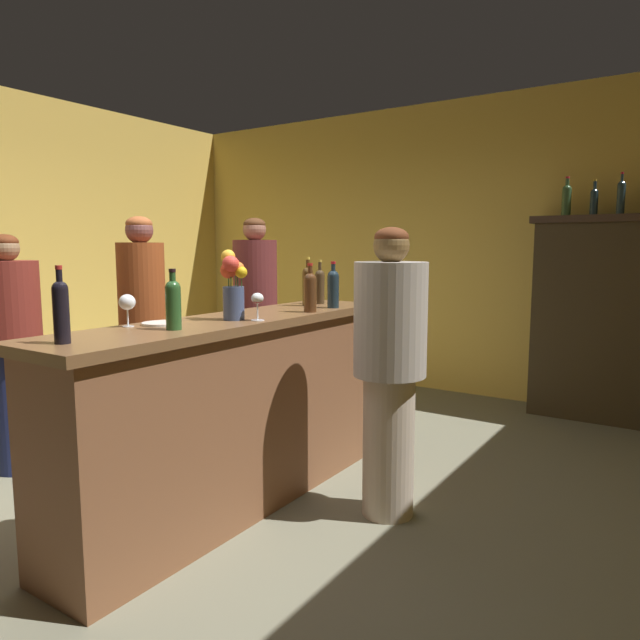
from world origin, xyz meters
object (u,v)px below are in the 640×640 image
(display_bottle_midleft, at_px, (594,200))
(patron_redhead, at_px, (143,328))
(bartender, at_px, (390,363))
(wine_bottle_syrah, at_px, (333,287))
(wine_bottle_merlot, at_px, (310,290))
(wine_bottle_rose, at_px, (320,285))
(wine_bottle_malbec, at_px, (308,284))
(wine_glass_mid, at_px, (257,300))
(patron_in_grey, at_px, (11,345))
(display_cabinet, at_px, (601,315))
(wine_glass_front, at_px, (127,303))
(patron_in_navy, at_px, (256,313))
(display_bottle_left, at_px, (567,199))
(wine_bottle_chardonnay, at_px, (173,302))
(bar_counter, at_px, (236,412))
(flower_arrangement, at_px, (233,284))
(display_bottle_center, at_px, (621,196))
(cheese_plate, at_px, (162,323))

(display_bottle_midleft, distance_m, patron_redhead, 3.72)
(bartender, bearing_deg, wine_bottle_syrah, -45.35)
(wine_bottle_merlot, bearing_deg, wine_bottle_rose, 117.18)
(wine_bottle_malbec, height_order, wine_glass_mid, wine_bottle_malbec)
(patron_in_grey, bearing_deg, display_cabinet, 26.64)
(wine_bottle_malbec, distance_m, bartender, 0.97)
(wine_glass_front, height_order, patron_in_navy, patron_in_navy)
(patron_in_navy, bearing_deg, display_cabinet, 87.51)
(wine_bottle_syrah, xyz_separation_m, wine_bottle_merlot, (0.02, -0.28, -0.00))
(wine_bottle_syrah, bearing_deg, display_bottle_left, 66.78)
(wine_bottle_chardonnay, distance_m, display_bottle_left, 3.66)
(display_bottle_midleft, bearing_deg, wine_glass_front, -113.41)
(wine_bottle_malbec, distance_m, wine_bottle_chardonnay, 1.27)
(wine_bottle_rose, relative_size, wine_bottle_chardonnay, 1.05)
(wine_bottle_malbec, bearing_deg, display_cabinet, 55.94)
(wine_bottle_syrah, distance_m, wine_bottle_chardonnay, 1.25)
(wine_bottle_chardonnay, relative_size, bartender, 0.18)
(wine_glass_mid, bearing_deg, bar_counter, 173.07)
(wine_bottle_syrah, distance_m, patron_redhead, 1.31)
(wine_glass_mid, xyz_separation_m, flower_arrangement, (-0.13, -0.05, 0.09))
(wine_bottle_rose, bearing_deg, patron_in_grey, -138.54)
(display_bottle_center, distance_m, patron_in_grey, 4.67)
(display_cabinet, relative_size, wine_bottle_merlot, 5.91)
(bar_counter, height_order, wine_bottle_chardonnay, wine_bottle_chardonnay)
(patron_in_grey, bearing_deg, patron_in_navy, 46.58)
(wine_bottle_chardonnay, bearing_deg, bartender, 51.84)
(wine_glass_mid, bearing_deg, patron_in_grey, -167.61)
(wine_bottle_malbec, height_order, display_bottle_midleft, display_bottle_midleft)
(bartender, bearing_deg, cheese_plate, 28.67)
(wine_bottle_syrah, distance_m, cheese_plate, 1.20)
(wine_bottle_syrah, bearing_deg, cheese_plate, -103.76)
(bartender, bearing_deg, wine_glass_mid, 21.12)
(wine_bottle_syrah, xyz_separation_m, wine_glass_mid, (0.01, -0.77, -0.03))
(wine_bottle_rose, relative_size, wine_glass_mid, 2.04)
(display_bottle_midleft, bearing_deg, wine_bottle_malbec, -122.14)
(wine_glass_mid, xyz_separation_m, display_bottle_midleft, (1.15, 2.97, 0.66))
(flower_arrangement, distance_m, cheese_plate, 0.43)
(wine_bottle_malbec, relative_size, display_bottle_center, 0.94)
(bar_counter, bearing_deg, flower_arrangement, -50.62)
(wine_bottle_rose, xyz_separation_m, wine_bottle_merlot, (0.24, -0.46, 0.00))
(wine_bottle_chardonnay, height_order, patron_in_grey, patron_in_grey)
(patron_in_navy, bearing_deg, wine_glass_mid, 1.63)
(bar_counter, height_order, flower_arrangement, flower_arrangement)
(wine_glass_front, bearing_deg, wine_bottle_syrah, 74.65)
(flower_arrangement, bearing_deg, patron_redhead, 166.47)
(display_cabinet, relative_size, flower_arrangement, 4.62)
(wine_glass_front, height_order, cheese_plate, wine_glass_front)
(flower_arrangement, relative_size, display_bottle_left, 1.12)
(cheese_plate, height_order, display_bottle_left, display_bottle_left)
(wine_bottle_merlot, xyz_separation_m, bartender, (0.58, -0.09, -0.36))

